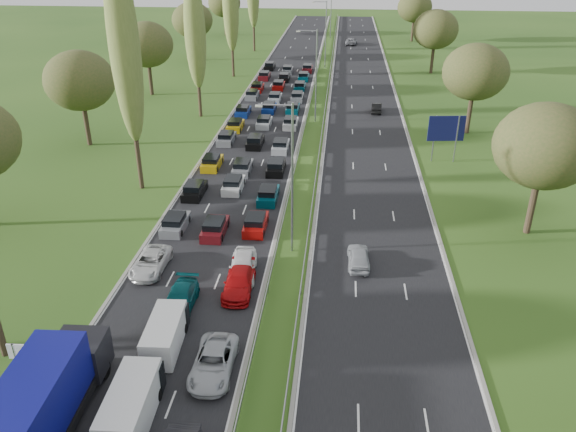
% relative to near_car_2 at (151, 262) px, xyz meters
% --- Properties ---
extents(ground, '(260.00, 260.00, 0.00)m').
position_rel_near_car_2_xyz_m(ground, '(10.25, 40.91, -0.69)').
color(ground, '#284A17').
rests_on(ground, ground).
extents(near_carriageway, '(10.50, 215.00, 0.04)m').
position_rel_near_car_2_xyz_m(near_carriageway, '(3.50, 43.41, -0.69)').
color(near_carriageway, black).
rests_on(near_carriageway, ground).
extents(far_carriageway, '(10.50, 215.00, 0.04)m').
position_rel_near_car_2_xyz_m(far_carriageway, '(17.00, 43.41, -0.69)').
color(far_carriageway, black).
rests_on(far_carriageway, ground).
extents(central_reservation, '(2.36, 215.00, 0.32)m').
position_rel_near_car_2_xyz_m(central_reservation, '(10.25, 43.41, -0.14)').
color(central_reservation, gray).
rests_on(central_reservation, ground).
extents(lamp_columns, '(0.18, 140.18, 12.00)m').
position_rel_near_car_2_xyz_m(lamp_columns, '(10.25, 38.91, 5.31)').
color(lamp_columns, gray).
rests_on(lamp_columns, ground).
extents(poplar_row, '(2.80, 127.80, 22.44)m').
position_rel_near_car_2_xyz_m(poplar_row, '(-5.75, 29.08, 11.70)').
color(poplar_row, '#2D2116').
rests_on(poplar_row, ground).
extents(woodland_left, '(8.00, 166.00, 11.10)m').
position_rel_near_car_2_xyz_m(woodland_left, '(-16.25, 23.53, 7.00)').
color(woodland_left, '#2D2116').
rests_on(woodland_left, ground).
extents(woodland_right, '(8.00, 153.00, 11.10)m').
position_rel_near_car_2_xyz_m(woodland_right, '(29.75, 27.58, 7.00)').
color(woodland_right, '#2D2116').
rests_on(woodland_right, ground).
extents(traffic_queue_fill, '(9.01, 69.30, 0.80)m').
position_rel_near_car_2_xyz_m(traffic_queue_fill, '(3.51, 38.52, -0.25)').
color(traffic_queue_fill, slate).
rests_on(traffic_queue_fill, ground).
extents(near_car_2, '(2.25, 4.81, 1.33)m').
position_rel_near_car_2_xyz_m(near_car_2, '(0.00, 0.00, 0.00)').
color(near_car_2, silver).
rests_on(near_car_2, near_carriageway).
extents(near_car_7, '(1.97, 4.74, 1.37)m').
position_rel_near_car_2_xyz_m(near_car_7, '(3.47, -4.52, 0.02)').
color(near_car_7, '#05484D').
rests_on(near_car_7, near_carriageway).
extents(near_car_10, '(2.34, 4.99, 1.38)m').
position_rel_near_car_2_xyz_m(near_car_10, '(7.03, -10.39, 0.02)').
color(near_car_10, '#AAAEB4').
rests_on(near_car_10, near_carriageway).
extents(near_car_11, '(2.06, 4.90, 1.41)m').
position_rel_near_car_2_xyz_m(near_car_11, '(7.04, -2.08, 0.04)').
color(near_car_11, '#AE0A0D').
rests_on(near_car_11, near_carriageway).
extents(near_car_12, '(2.26, 4.85, 1.61)m').
position_rel_near_car_2_xyz_m(near_car_12, '(6.97, -0.02, 0.14)').
color(near_car_12, white).
rests_on(near_car_12, near_carriageway).
extents(far_car_0, '(1.74, 4.11, 1.39)m').
position_rel_near_car_2_xyz_m(far_car_0, '(15.47, 2.24, 0.03)').
color(far_car_0, '#9EA1A7').
rests_on(far_car_0, far_carriageway).
extents(far_car_1, '(1.63, 4.04, 1.31)m').
position_rel_near_car_2_xyz_m(far_car_1, '(18.68, 44.22, -0.01)').
color(far_car_1, black).
rests_on(far_car_1, far_carriageway).
extents(far_car_2, '(2.82, 5.43, 1.46)m').
position_rel_near_car_2_xyz_m(far_car_2, '(15.35, 99.90, 0.07)').
color(far_car_2, gray).
rests_on(far_car_2, far_carriageway).
extents(blue_lorry, '(2.73, 9.81, 4.14)m').
position_rel_near_car_2_xyz_m(blue_lorry, '(-0.18, -15.34, 1.45)').
color(blue_lorry, black).
rests_on(blue_lorry, near_carriageway).
extents(white_van_front, '(2.05, 5.22, 2.10)m').
position_rel_near_car_2_xyz_m(white_van_front, '(3.66, -14.19, 0.39)').
color(white_van_front, white).
rests_on(white_van_front, near_carriageway).
extents(white_van_rear, '(1.85, 4.73, 1.90)m').
position_rel_near_car_2_xyz_m(white_van_rear, '(3.66, -8.32, 0.29)').
color(white_van_rear, white).
rests_on(white_van_rear, near_carriageway).
extents(info_sign, '(1.50, 0.16, 2.10)m').
position_rel_near_car_2_xyz_m(info_sign, '(-3.65, -11.56, 0.69)').
color(info_sign, gray).
rests_on(info_sign, ground).
extents(direction_sign, '(3.98, 0.58, 5.20)m').
position_rel_near_car_2_xyz_m(direction_sign, '(25.15, 25.27, 2.88)').
color(direction_sign, gray).
rests_on(direction_sign, ground).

